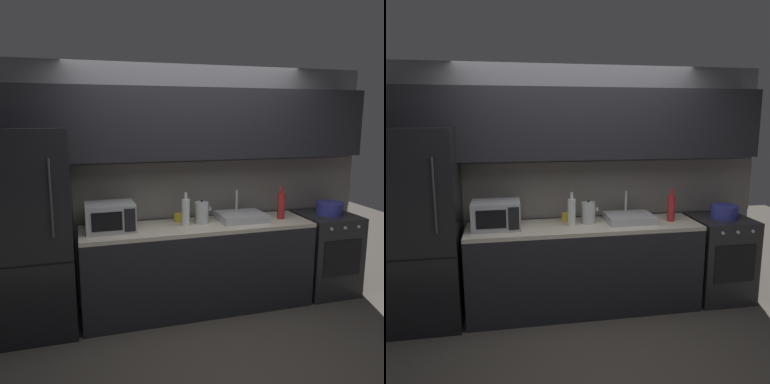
# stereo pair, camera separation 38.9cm
# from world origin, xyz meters

# --- Properties ---
(ground_plane) EXTENTS (10.00, 10.00, 0.00)m
(ground_plane) POSITION_xyz_m (0.00, 0.00, 0.00)
(ground_plane) COLOR #3D3833
(back_wall) EXTENTS (4.08, 0.44, 2.50)m
(back_wall) POSITION_xyz_m (0.00, 1.20, 1.55)
(back_wall) COLOR slate
(back_wall) RESTS_ON ground
(counter_run) EXTENTS (2.34, 0.60, 0.90)m
(counter_run) POSITION_xyz_m (0.00, 0.90, 0.45)
(counter_run) COLOR black
(counter_run) RESTS_ON ground
(refrigerator) EXTENTS (0.68, 0.69, 1.88)m
(refrigerator) POSITION_xyz_m (-1.55, 0.90, 0.94)
(refrigerator) COLOR black
(refrigerator) RESTS_ON ground
(oven_range) EXTENTS (0.60, 0.62, 0.90)m
(oven_range) POSITION_xyz_m (1.51, 0.90, 0.45)
(oven_range) COLOR #232326
(oven_range) RESTS_ON ground
(microwave) EXTENTS (0.46, 0.35, 0.27)m
(microwave) POSITION_xyz_m (-0.87, 0.92, 1.04)
(microwave) COLOR #A8AAAF
(microwave) RESTS_ON counter_run
(sink_basin) EXTENTS (0.48, 0.38, 0.30)m
(sink_basin) POSITION_xyz_m (0.48, 0.93, 0.94)
(sink_basin) COLOR #ADAFB5
(sink_basin) RESTS_ON counter_run
(kettle) EXTENTS (0.17, 0.14, 0.24)m
(kettle) POSITION_xyz_m (0.05, 0.95, 1.01)
(kettle) COLOR #B7BABF
(kettle) RESTS_ON counter_run
(wine_bottle_red) EXTENTS (0.08, 0.08, 0.35)m
(wine_bottle_red) POSITION_xyz_m (0.91, 0.88, 1.04)
(wine_bottle_red) COLOR #A82323
(wine_bottle_red) RESTS_ON counter_run
(wine_bottle_clear) EXTENTS (0.08, 0.08, 0.34)m
(wine_bottle_clear) POSITION_xyz_m (-0.13, 0.90, 1.04)
(wine_bottle_clear) COLOR silver
(wine_bottle_clear) RESTS_ON counter_run
(mug_yellow) EXTENTS (0.09, 0.09, 0.09)m
(mug_yellow) POSITION_xyz_m (-0.16, 1.07, 0.94)
(mug_yellow) COLOR gold
(mug_yellow) RESTS_ON counter_run
(cooking_pot) EXTENTS (0.29, 0.29, 0.14)m
(cooking_pot) POSITION_xyz_m (1.53, 0.90, 0.97)
(cooking_pot) COLOR #333899
(cooking_pot) RESTS_ON oven_range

